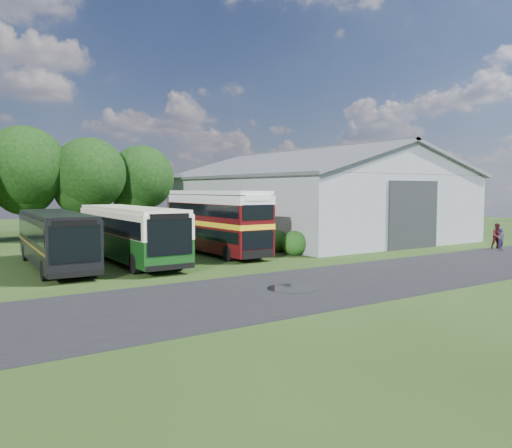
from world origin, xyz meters
TOP-DOWN VIEW (x-y plane):
  - ground at (0.00, 0.00)m, footprint 120.00×120.00m
  - asphalt_road at (3.00, -3.00)m, footprint 60.00×8.00m
  - puddle at (-1.50, -3.00)m, footprint 2.20×2.20m
  - storage_shed at (15.00, 15.98)m, footprint 18.80×24.80m
  - tree_mid at (-8.00, 24.80)m, footprint 6.80×6.80m
  - tree_right_a at (-3.00, 23.80)m, footprint 6.26×6.26m
  - tree_right_b at (2.00, 24.60)m, footprint 5.98×5.98m
  - shrub_front at (5.60, 6.00)m, footprint 1.70×1.70m
  - shrub_mid at (5.60, 8.00)m, footprint 1.60×1.60m
  - shrub_back at (5.60, 10.00)m, footprint 1.80×1.80m
  - bus_green_single at (-4.71, 8.73)m, footprint 2.84×12.03m
  - bus_maroon_double at (1.44, 9.15)m, footprint 2.66×9.99m
  - bus_dark_single at (-8.90, 8.91)m, footprint 3.10×11.34m
  - visitor_a at (19.22, -0.36)m, footprint 0.64×0.48m
  - visitor_b at (20.06, 0.40)m, footprint 1.16×1.11m

SIDE VIEW (x-z plane):
  - ground at x=0.00m, z-range 0.00..0.00m
  - asphalt_road at x=3.00m, z-range -0.01..0.01m
  - puddle at x=-1.50m, z-range -0.01..0.01m
  - shrub_front at x=5.60m, z-range -0.85..0.85m
  - shrub_mid at x=5.60m, z-range -0.80..0.80m
  - shrub_back at x=5.60m, z-range -0.90..0.90m
  - visitor_a at x=19.22m, z-range 0.00..1.61m
  - visitor_b at x=20.06m, z-range 0.00..1.88m
  - bus_dark_single at x=-8.90m, z-range 0.10..3.20m
  - bus_green_single at x=-4.71m, z-range 0.11..3.42m
  - bus_maroon_double at x=1.44m, z-range 0.00..4.28m
  - storage_shed at x=15.00m, z-range 0.09..8.24m
  - tree_right_b at x=2.00m, z-range 1.21..9.66m
  - tree_right_a at x=-3.00m, z-range 1.27..10.10m
  - tree_mid at x=-8.00m, z-range 1.38..10.98m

